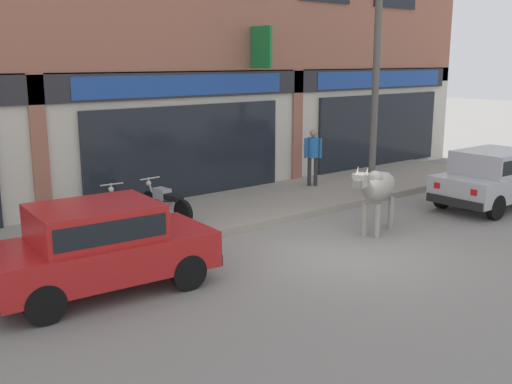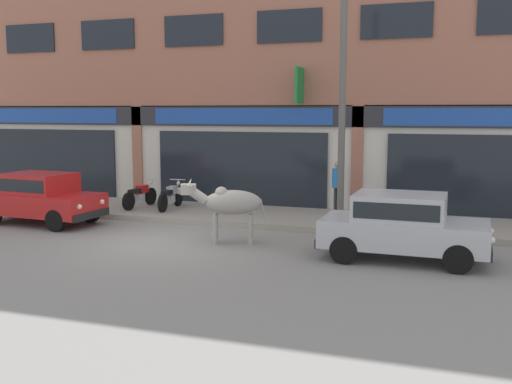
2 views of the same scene
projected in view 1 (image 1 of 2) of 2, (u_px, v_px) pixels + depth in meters
name	position (u px, v px, depth m)	size (l,w,h in m)	color
ground_plane	(339.00, 252.00, 11.73)	(90.00, 90.00, 0.00)	gray
sidewalk	(225.00, 210.00, 14.58)	(19.00, 3.18, 0.17)	gray
shop_building	(179.00, 20.00, 14.99)	(23.00, 1.40, 9.72)	#9E604C
cow	(378.00, 188.00, 12.77)	(2.06, 1.04, 1.61)	#9E998E
car_0	(100.00, 243.00, 9.53)	(3.70, 1.85, 1.46)	black
car_1	(495.00, 176.00, 15.12)	(3.64, 1.66, 1.46)	black
motorcycle_0	(124.00, 211.00, 12.63)	(0.52, 1.81, 0.88)	black
motorcycle_1	(166.00, 203.00, 13.33)	(0.52, 1.81, 0.88)	black
pedestrian	(313.00, 151.00, 16.85)	(0.39, 0.37, 1.60)	#2D2D33
utility_pole	(376.00, 72.00, 15.30)	(0.18, 0.18, 6.38)	#595651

